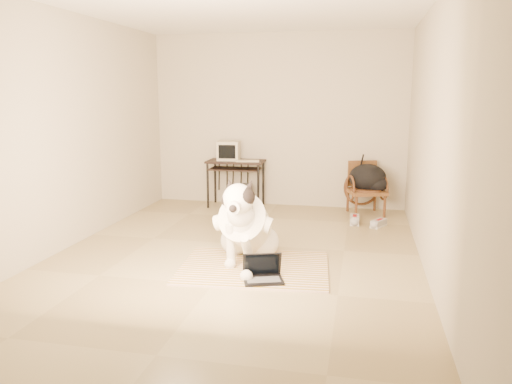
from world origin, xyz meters
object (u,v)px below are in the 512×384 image
(dog, at_px, (246,226))
(rattan_chair, at_px, (365,188))
(crt_monitor, at_px, (229,151))
(backpack, at_px, (369,179))
(computer_desk, at_px, (236,167))
(laptop, at_px, (263,274))
(pc_tower, at_px, (246,196))

(dog, xyz_separation_m, rattan_chair, (1.24, 2.49, 0.00))
(crt_monitor, relative_size, backpack, 0.64)
(dog, bearing_deg, computer_desk, 106.82)
(computer_desk, relative_size, crt_monitor, 2.43)
(laptop, bearing_deg, crt_monitor, 110.76)
(backpack, bearing_deg, laptop, -108.32)
(crt_monitor, height_order, rattan_chair, crt_monitor)
(dog, relative_size, backpack, 2.38)
(pc_tower, relative_size, backpack, 0.70)
(rattan_chair, xyz_separation_m, backpack, (0.05, -0.03, 0.15))
(pc_tower, distance_m, backpack, 1.92)
(computer_desk, xyz_separation_m, pc_tower, (0.17, -0.02, -0.46))
(dog, bearing_deg, backpack, 62.29)
(laptop, distance_m, computer_desk, 3.32)
(dog, xyz_separation_m, pc_tower, (-0.60, 2.53, -0.21))
(computer_desk, relative_size, pc_tower, 2.22)
(crt_monitor, distance_m, pc_tower, 0.77)
(pc_tower, bearing_deg, crt_monitor, 168.29)
(pc_tower, bearing_deg, rattan_chair, -1.23)
(laptop, height_order, pc_tower, pc_tower)
(rattan_chair, relative_size, backpack, 1.36)
(crt_monitor, relative_size, rattan_chair, 0.47)
(rattan_chair, bearing_deg, computer_desk, 178.18)
(dog, bearing_deg, rattan_chair, 63.46)
(computer_desk, distance_m, rattan_chair, 2.03)
(pc_tower, height_order, backpack, backpack)
(dog, bearing_deg, pc_tower, 103.33)
(dog, height_order, pc_tower, dog)
(computer_desk, height_order, backpack, backpack)
(crt_monitor, bearing_deg, dog, -70.97)
(pc_tower, xyz_separation_m, rattan_chair, (1.84, -0.04, 0.21))
(backpack, bearing_deg, pc_tower, 177.85)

